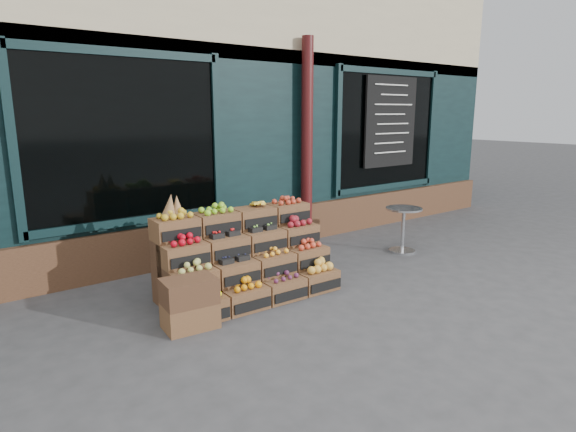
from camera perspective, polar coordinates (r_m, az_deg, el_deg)
ground at (r=5.68m, az=5.97°, el=-9.35°), size 60.00×60.00×0.00m
shop_facade at (r=9.66m, az=-15.50°, el=13.69°), size 12.00×6.24×4.80m
crate_display at (r=5.63m, az=-5.16°, el=-5.42°), size 2.00×1.02×1.24m
spare_crates at (r=4.87m, az=-11.59°, el=-10.10°), size 0.54×0.40×0.51m
bistro_table at (r=7.44m, az=13.49°, el=-0.98°), size 0.54×0.54×0.68m
shopkeeper at (r=6.99m, az=-18.51°, el=2.77°), size 0.80×0.58×2.02m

